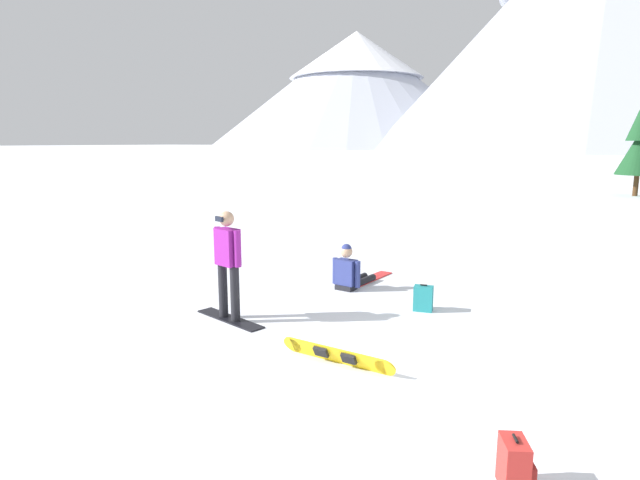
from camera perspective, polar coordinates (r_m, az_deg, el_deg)
The scene contains 9 objects.
ground_plane at distance 7.12m, azimuth 11.35°, elevation -13.48°, with size 800.00×800.00×0.00m, color white.
snowboarder_foreground at distance 8.63m, azimuth -9.89°, elevation -2.44°, with size 1.48×0.64×1.79m.
snowboarder_midground at distance 10.59m, azimuth 3.38°, elevation -3.50°, with size 0.64×1.84×0.92m.
loose_snowboard_near_left at distance 7.06m, azimuth 1.76°, elevation -12.30°, with size 1.69×0.26×0.25m.
backpack_red at distance 5.07m, azimuth 20.25°, elevation -21.82°, with size 0.35×0.37×0.47m.
backpack_teal at distance 9.34m, azimuth 11.07°, elevation -6.21°, with size 0.35×0.30×0.47m.
pine_tree_young at distance 33.12m, azimuth 31.25°, elevation 8.91°, with size 2.23×2.23×5.14m.
peak_west_ridge at distance 250.26m, azimuth 3.90°, elevation 16.02°, with size 134.55×134.55×51.46m.
peak_central_summit at distance 213.39m, azimuth 28.71°, elevation 20.60°, with size 155.60×155.60×85.42m.
Camera 1 is at (1.88, -6.24, 2.87)m, focal length 29.70 mm.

